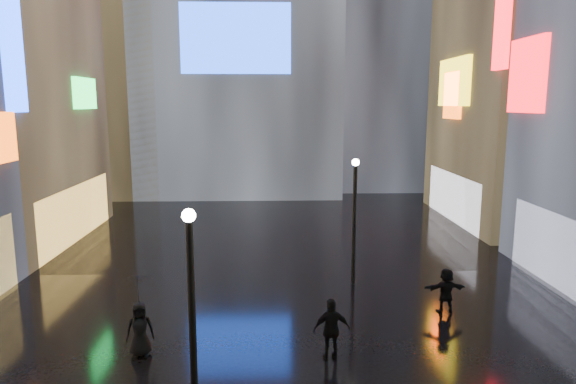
{
  "coord_description": "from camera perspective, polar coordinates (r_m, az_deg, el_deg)",
  "views": [
    {
      "loc": [
        -0.44,
        -1.64,
        7.36
      ],
      "look_at": [
        0.0,
        12.0,
        5.0
      ],
      "focal_mm": 32.0,
      "sensor_mm": 36.0,
      "label": 1
    }
  ],
  "objects": [
    {
      "name": "pedestrian_5",
      "position": [
        19.38,
        17.14,
        -10.4
      ],
      "size": [
        1.53,
        0.57,
        1.62
      ],
      "primitive_type": "imported",
      "rotation": [
        0.0,
        0.0,
        3.21
      ],
      "color": "black",
      "rests_on": "ground"
    },
    {
      "name": "pedestrian_3",
      "position": [
        15.4,
        4.87,
        -14.96
      ],
      "size": [
        1.11,
        0.55,
        1.83
      ],
      "primitive_type": "imported",
      "rotation": [
        0.0,
        0.0,
        3.24
      ],
      "color": "black",
      "rests_on": "ground"
    },
    {
      "name": "ground",
      "position": [
        22.86,
        -0.65,
        -8.97
      ],
      "size": [
        140.0,
        140.0,
        0.0
      ],
      "primitive_type": "plane",
      "color": "black",
      "rests_on": "ground"
    },
    {
      "name": "umbrella_2",
      "position": [
        15.71,
        -16.35,
        -10.33
      ],
      "size": [
        1.09,
        1.1,
        0.83
      ],
      "primitive_type": "imported",
      "rotation": [
        0.0,
        0.0,
        0.22
      ],
      "color": "black",
      "rests_on": "pedestrian_4"
    },
    {
      "name": "tower_flank_left",
      "position": [
        46.05,
        -19.78,
        16.3
      ],
      "size": [
        10.0,
        10.0,
        26.0
      ],
      "primitive_type": "cube",
      "color": "black",
      "rests_on": "ground"
    },
    {
      "name": "lamp_far",
      "position": [
        20.91,
        7.4,
        -2.46
      ],
      "size": [
        0.3,
        0.3,
        5.2
      ],
      "color": "black",
      "rests_on": "ground"
    },
    {
      "name": "lamp_near",
      "position": [
        11.55,
        -10.63,
        -12.84
      ],
      "size": [
        0.3,
        0.3,
        5.2
      ],
      "color": "black",
      "rests_on": "ground"
    },
    {
      "name": "pedestrian_4",
      "position": [
        16.17,
        -16.13,
        -14.45
      ],
      "size": [
        0.91,
        0.7,
        1.64
      ],
      "primitive_type": "imported",
      "rotation": [
        0.0,
        0.0,
        0.25
      ],
      "color": "black",
      "rests_on": "ground"
    }
  ]
}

